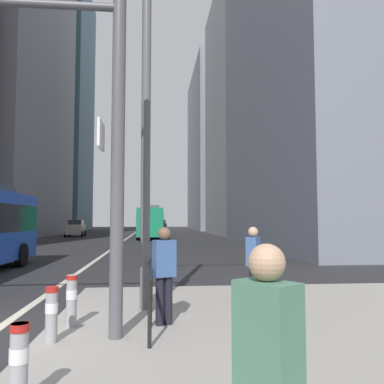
% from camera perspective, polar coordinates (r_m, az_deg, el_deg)
% --- Properties ---
extents(ground_plane, '(160.00, 160.00, 0.00)m').
position_cam_1_polar(ground_plane, '(27.44, -11.49, -8.08)').
color(ground_plane, '#28282B').
extents(median_island, '(9.00, 10.00, 0.15)m').
position_cam_1_polar(median_island, '(7.03, 17.99, -19.84)').
color(median_island, gray).
rests_on(median_island, ground).
extents(lane_centre_line, '(0.20, 80.00, 0.01)m').
position_cam_1_polar(lane_centre_line, '(37.38, -9.86, -6.97)').
color(lane_centre_line, beige).
rests_on(lane_centre_line, ground).
extents(office_tower_left_mid, '(12.72, 25.70, 52.46)m').
position_cam_1_polar(office_tower_left_mid, '(57.95, -25.67, 21.16)').
color(office_tower_left_mid, gray).
rests_on(office_tower_left_mid, ground).
extents(office_tower_left_far, '(12.89, 16.04, 44.73)m').
position_cam_1_polar(office_tower_left_far, '(78.62, -19.48, 11.30)').
color(office_tower_left_far, slate).
rests_on(office_tower_left_far, ground).
extents(office_tower_right_mid, '(12.60, 18.68, 32.44)m').
position_cam_1_polar(office_tower_right_mid, '(55.15, 9.82, 11.05)').
color(office_tower_right_mid, '#9E9EA3').
rests_on(office_tower_right_mid, ground).
extents(office_tower_right_far, '(13.07, 25.68, 31.85)m').
position_cam_1_polar(office_tower_right_far, '(80.73, 4.79, 6.00)').
color(office_tower_right_far, gray).
rests_on(office_tower_right_far, ground).
extents(city_bus_red_receding, '(2.78, 11.32, 3.40)m').
position_cam_1_polar(city_bus_red_receding, '(42.58, -5.92, -4.16)').
color(city_bus_red_receding, '#198456').
rests_on(city_bus_red_receding, ground).
extents(car_oncoming_mid, '(2.20, 4.15, 1.94)m').
position_cam_1_polar(car_oncoming_mid, '(48.11, -16.37, -5.00)').
color(car_oncoming_mid, '#B2A899').
rests_on(car_oncoming_mid, ground).
extents(car_receding_near, '(2.06, 4.44, 1.94)m').
position_cam_1_polar(car_receding_near, '(58.61, -4.60, -4.93)').
color(car_receding_near, black).
rests_on(car_receding_near, ground).
extents(car_receding_far, '(2.10, 4.10, 1.94)m').
position_cam_1_polar(car_receding_far, '(61.59, -6.20, -4.87)').
color(car_receding_far, silver).
rests_on(car_receding_far, ground).
extents(street_lamp_post, '(5.50, 0.32, 8.00)m').
position_cam_1_polar(street_lamp_post, '(9.07, -6.58, 17.15)').
color(street_lamp_post, '#56565B').
rests_on(street_lamp_post, median_island).
extents(bollard_left, '(0.20, 0.20, 0.82)m').
position_cam_1_polar(bollard_left, '(4.65, -23.62, -21.29)').
color(bollard_left, '#99999E').
rests_on(bollard_left, median_island).
extents(bollard_right, '(0.20, 0.20, 0.84)m').
position_cam_1_polar(bollard_right, '(6.67, -19.54, -15.87)').
color(bollard_right, '#99999E').
rests_on(bollard_right, median_island).
extents(bollard_back, '(0.20, 0.20, 0.89)m').
position_cam_1_polar(bollard_back, '(7.49, -16.92, -14.36)').
color(bollard_back, '#99999E').
rests_on(bollard_back, median_island).
extents(pedestrian_railing, '(0.06, 3.46, 0.98)m').
position_cam_1_polar(pedestrian_railing, '(7.73, -5.94, -12.65)').
color(pedestrian_railing, black).
rests_on(pedestrian_railing, median_island).
extents(pedestrian_waiting, '(0.41, 0.45, 1.72)m').
position_cam_1_polar(pedestrian_waiting, '(2.67, 10.88, -23.90)').
color(pedestrian_waiting, '#2D334C').
rests_on(pedestrian_waiting, median_island).
extents(pedestrian_walking, '(0.44, 0.35, 1.73)m').
position_cam_1_polar(pedestrian_walking, '(7.26, -4.02, -11.12)').
color(pedestrian_walking, black).
rests_on(pedestrian_walking, median_island).
extents(pedestrian_far, '(0.40, 0.45, 1.70)m').
position_cam_1_polar(pedestrian_far, '(9.16, 8.80, -9.70)').
color(pedestrian_far, black).
rests_on(pedestrian_far, median_island).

